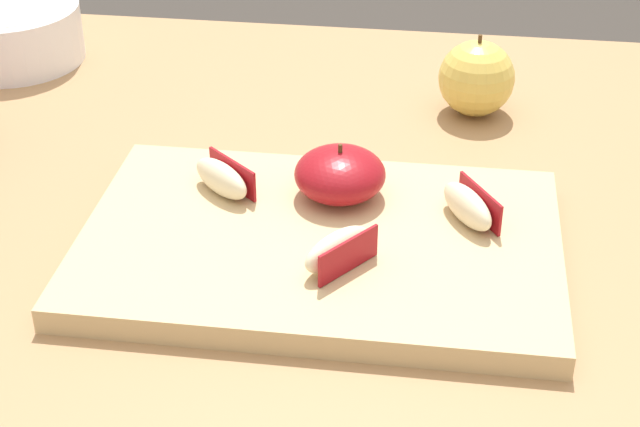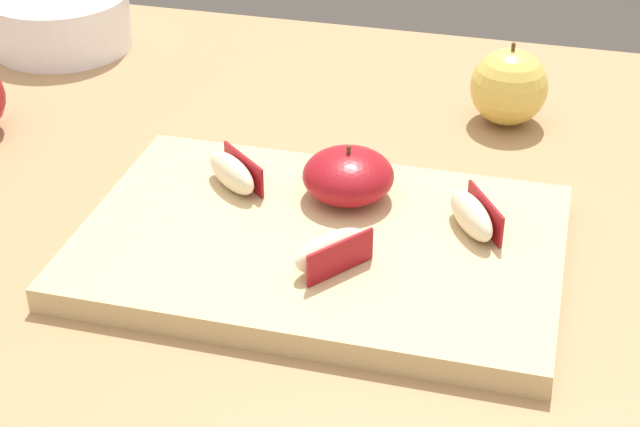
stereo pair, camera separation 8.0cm
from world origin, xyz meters
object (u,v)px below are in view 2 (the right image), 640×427
at_px(cutting_board, 320,245).
at_px(ceramic_fruit_bowl, 61,19).
at_px(whole_apple_golden, 509,87).
at_px(apple_wedge_front, 331,251).
at_px(apple_half_skin_up, 348,176).
at_px(apple_wedge_near_knife, 473,215).
at_px(apple_wedge_back, 233,173).

xyz_separation_m(cutting_board, ceramic_fruit_bowl, (-0.41, 0.35, 0.02)).
xyz_separation_m(cutting_board, whole_apple_golden, (0.12, 0.28, 0.03)).
distance_m(apple_wedge_front, ceramic_fruit_bowl, 0.58).
distance_m(apple_half_skin_up, apple_wedge_near_knife, 0.11).
height_order(apple_wedge_front, whole_apple_golden, whole_apple_golden).
bearing_deg(whole_apple_golden, apple_wedge_near_knife, -91.13).
relative_size(apple_wedge_near_knife, whole_apple_golden, 0.79).
bearing_deg(apple_wedge_back, apple_wedge_near_knife, -4.60).
bearing_deg(ceramic_fruit_bowl, apple_half_skin_up, -34.69).
xyz_separation_m(cutting_board, apple_wedge_front, (0.02, -0.04, 0.03)).
bearing_deg(ceramic_fruit_bowl, whole_apple_golden, -7.15).
height_order(apple_half_skin_up, ceramic_fruit_bowl, apple_half_skin_up).
height_order(apple_wedge_back, whole_apple_golden, whole_apple_golden).
bearing_deg(apple_wedge_front, apple_half_skin_up, 96.21).
distance_m(apple_wedge_front, whole_apple_golden, 0.34).
bearing_deg(whole_apple_golden, ceramic_fruit_bowl, 172.85).
relative_size(cutting_board, apple_wedge_near_knife, 5.73).
relative_size(apple_wedge_near_knife, apple_wedge_back, 1.05).
bearing_deg(apple_half_skin_up, apple_wedge_near_knife, -13.15).
bearing_deg(apple_half_skin_up, ceramic_fruit_bowl, 145.31).
xyz_separation_m(apple_wedge_near_knife, apple_wedge_front, (-0.10, -0.08, 0.00)).
distance_m(cutting_board, apple_wedge_back, 0.11).
height_order(apple_half_skin_up, apple_wedge_front, apple_half_skin_up).
xyz_separation_m(apple_half_skin_up, apple_wedge_front, (0.01, -0.10, -0.01)).
distance_m(apple_wedge_near_knife, apple_wedge_back, 0.21).
height_order(cutting_board, apple_wedge_near_knife, apple_wedge_near_knife).
bearing_deg(whole_apple_golden, apple_wedge_back, -133.10).
bearing_deg(apple_wedge_front, ceramic_fruit_bowl, 137.48).
bearing_deg(whole_apple_golden, cutting_board, -113.43).
distance_m(cutting_board, apple_half_skin_up, 0.07).
xyz_separation_m(cutting_board, apple_wedge_near_knife, (0.12, 0.04, 0.03)).
bearing_deg(ceramic_fruit_bowl, apple_wedge_back, -43.27).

